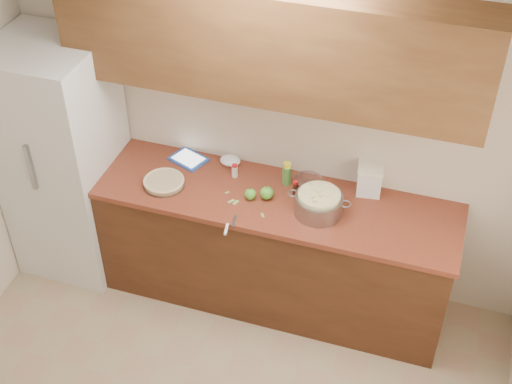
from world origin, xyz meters
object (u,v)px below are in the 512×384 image
(pie, at_px, (164,182))
(colander, at_px, (319,203))
(flour_canister, at_px, (370,179))
(tablet, at_px, (188,159))

(pie, relative_size, colander, 0.70)
(pie, distance_m, flour_canister, 1.36)
(flour_canister, bearing_deg, tablet, -177.90)
(colander, xyz_separation_m, flour_canister, (0.26, 0.31, 0.03))
(colander, relative_size, flour_canister, 2.00)
(colander, relative_size, tablet, 1.41)
(pie, height_order, flour_canister, flour_canister)
(colander, distance_m, tablet, 1.03)
(colander, height_order, tablet, colander)
(tablet, bearing_deg, colander, 6.81)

